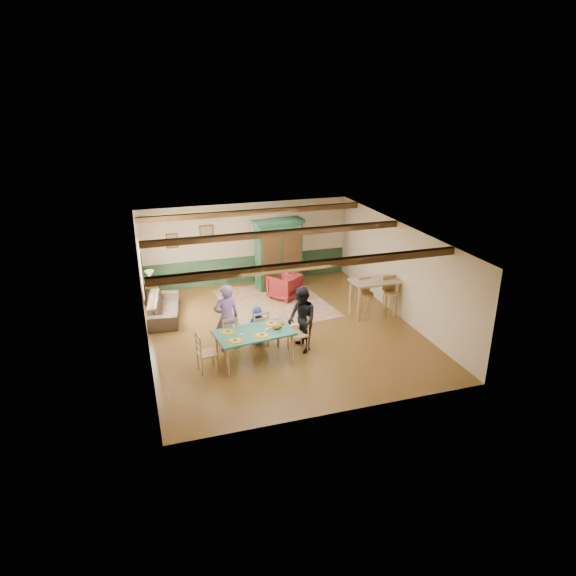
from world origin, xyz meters
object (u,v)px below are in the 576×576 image
object	(u,v)px
person_man	(227,318)
armchair	(285,286)
dining_table	(254,346)
cat	(277,326)
sofa	(164,307)
armoire	(278,254)
dining_chair_end_left	(207,352)
person_woman	(302,320)
person_child	(257,325)
counter_table	(373,298)
bar_stool_right	(392,298)
bar_stool_left	(366,298)
dining_chair_far_left	(228,333)
end_table	(152,295)
table_lamp	(150,278)
dining_chair_far_right	(259,327)
dining_chair_end_right	(298,333)

from	to	relation	value
person_man	armchair	distance (m)	3.76
dining_table	cat	distance (m)	0.73
sofa	armoire	bearing A→B (deg)	-63.51
dining_chair_end_left	armchair	size ratio (longest dim) A/B	1.12
person_woman	person_man	bearing A→B (deg)	-115.87
person_child	counter_table	world-z (taller)	counter_table
sofa	bar_stool_right	xyz separation A→B (m)	(6.18, -1.97, 0.30)
sofa	bar_stool_left	distance (m)	5.79
dining_chair_far_left	person_child	xyz separation A→B (m)	(0.79, 0.19, 0.03)
end_table	table_lamp	world-z (taller)	table_lamp
dining_chair_far_right	armoire	world-z (taller)	armoire
dining_chair_end_left	armchair	distance (m)	4.83
dining_chair_far_right	bar_stool_right	world-z (taller)	bar_stool_right
dining_chair_far_right	bar_stool_left	distance (m)	3.45
person_woman	bar_stool_left	size ratio (longest dim) A/B	1.48
dining_chair_far_right	armoire	xyz separation A→B (m)	(1.67, 3.80, 0.66)
armchair	table_lamp	distance (m)	4.11
person_man	dining_chair_end_left	bearing A→B (deg)	46.85
dining_chair_end_left	bar_stool_right	size ratio (longest dim) A/B	0.80
table_lamp	person_woman	bearing A→B (deg)	-51.80
table_lamp	bar_stool_right	bearing A→B (deg)	-26.14
counter_table	bar_stool_left	bearing A→B (deg)	-179.60
counter_table	person_man	bearing A→B (deg)	-169.88
cat	armchair	distance (m)	3.90
sofa	bar_stool_right	world-z (taller)	bar_stool_right
sofa	dining_chair_far_left	bearing A→B (deg)	-144.94
dining_chair_end_left	cat	xyz separation A→B (m)	(1.72, 0.12, 0.37)
sofa	person_man	bearing A→B (deg)	-144.37
counter_table	bar_stool_right	size ratio (longest dim) A/B	1.09
person_man	end_table	size ratio (longest dim) A/B	3.20
person_woman	end_table	distance (m)	5.48
dining_chair_end_right	dining_chair_end_left	bearing A→B (deg)	-90.00
dining_chair_far_right	end_table	size ratio (longest dim) A/B	1.76
dining_chair_end_left	end_table	xyz separation A→B (m)	(-0.97, 4.60, -0.21)
person_woman	cat	distance (m)	0.71
sofa	dining_chair_end_right	bearing A→B (deg)	-128.52
person_woman	table_lamp	bearing A→B (deg)	-149.26
person_woman	end_table	world-z (taller)	person_woman
armoire	sofa	distance (m)	4.12
end_table	bar_stool_right	size ratio (longest dim) A/B	0.45
dining_chair_end_right	counter_table	size ratio (longest dim) A/B	0.73
dining_chair_far_left	end_table	world-z (taller)	dining_chair_far_left
dining_chair_far_left	dining_chair_end_right	xyz separation A→B (m)	(1.65, -0.52, 0.00)
counter_table	person_child	bearing A→B (deg)	-169.29
dining_chair_end_left	bar_stool_left	size ratio (longest dim) A/B	0.85
end_table	table_lamp	distance (m)	0.52
dining_chair_far_left	dining_chair_far_right	xyz separation A→B (m)	(0.80, 0.10, 0.00)
cat	dining_table	bearing A→B (deg)	169.70
cat	table_lamp	bearing A→B (deg)	113.48
dining_table	cat	world-z (taller)	cat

